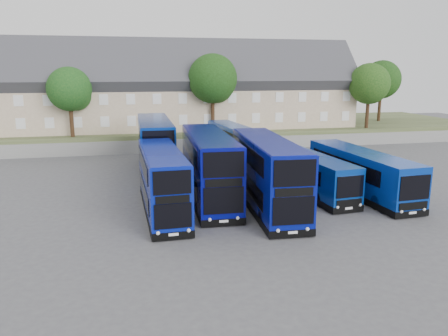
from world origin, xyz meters
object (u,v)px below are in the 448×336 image
tree_east (370,85)px  tree_far (382,81)px  tree_west (71,91)px  dd_front_left (162,183)px  coach_east_a (309,174)px  tree_mid (214,81)px  dd_front_mid (209,168)px

tree_east → tree_far: bearing=49.4°
tree_west → tree_far: size_ratio=0.88×
dd_front_left → coach_east_a: bearing=10.5°
tree_west → tree_mid: (16.00, 0.50, 1.02)m
tree_west → tree_mid: bearing=1.8°
coach_east_a → tree_west: bearing=128.2°
dd_front_left → tree_east: (27.98, 22.90, 5.35)m
tree_east → dd_front_left: bearing=-140.7°
tree_mid → tree_east: bearing=-1.4°
coach_east_a → tree_mid: size_ratio=1.21×
tree_far → dd_front_left: bearing=-138.7°
dd_front_left → coach_east_a: dd_front_left is taller
tree_mid → tree_east: 20.02m
dd_front_mid → tree_far: size_ratio=1.40×
tree_far → tree_west: bearing=-170.5°
dd_front_mid → coach_east_a: size_ratio=1.09×
tree_mid → tree_east: (20.00, -0.50, -0.68)m
dd_front_left → tree_mid: tree_mid is taller
dd_front_left → tree_far: bearing=39.6°
tree_west → tree_east: size_ratio=0.94×
dd_front_left → tree_far: (33.98, 29.90, 5.69)m
tree_east → tree_mid: bearing=178.6°
dd_front_mid → tree_mid: bearing=80.1°
tree_west → tree_mid: size_ratio=0.83×
dd_front_mid → coach_east_a: dd_front_mid is taller
dd_front_mid → dd_front_left: bearing=-144.6°
coach_east_a → tree_west: (-19.39, 20.43, 5.59)m
dd_front_mid → tree_west: tree_west is taller
coach_east_a → tree_mid: (-3.39, 20.93, 6.60)m
coach_east_a → dd_front_mid: bearing=175.8°
dd_front_left → tree_far: 45.62m
dd_front_left → tree_far: tree_far is taller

